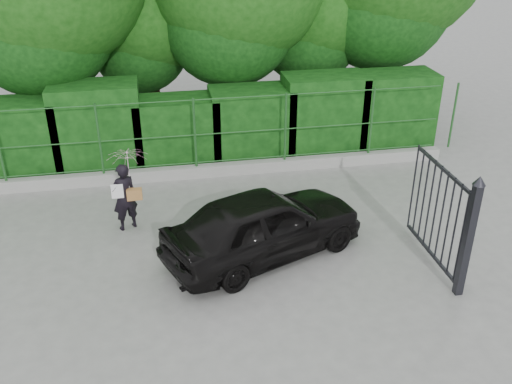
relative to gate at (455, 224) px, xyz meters
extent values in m
plane|color=gray|center=(-4.60, 0.72, -1.19)|extent=(80.00, 80.00, 0.00)
cube|color=#9E9E99|center=(-4.60, 5.22, -1.04)|extent=(14.00, 0.25, 0.30)
cylinder|color=#215422|center=(-6.50, 5.22, 0.01)|extent=(0.06, 0.06, 1.80)
cylinder|color=#215422|center=(-4.20, 5.22, 0.01)|extent=(0.06, 0.06, 1.80)
cylinder|color=#215422|center=(-1.90, 5.22, 0.01)|extent=(0.06, 0.06, 1.80)
cylinder|color=#215422|center=(0.40, 5.22, 0.01)|extent=(0.06, 0.06, 1.80)
cylinder|color=#215422|center=(2.70, 5.22, 0.01)|extent=(0.06, 0.06, 1.80)
cylinder|color=#215422|center=(-4.60, 5.22, -0.79)|extent=(13.60, 0.03, 0.03)
cylinder|color=#215422|center=(-4.60, 5.22, -0.04)|extent=(13.60, 0.03, 0.03)
cylinder|color=#215422|center=(-4.60, 5.22, 0.86)|extent=(13.60, 0.03, 0.03)
cube|color=black|center=(-8.60, 6.22, -0.21)|extent=(2.20, 1.20, 1.95)
cube|color=black|center=(-6.60, 6.22, -0.04)|extent=(2.20, 1.20, 2.29)
cube|color=black|center=(-4.60, 6.22, -0.29)|extent=(2.20, 1.20, 1.80)
cube|color=black|center=(-2.60, 6.22, -0.21)|extent=(2.20, 1.20, 1.95)
cube|color=black|center=(-0.60, 6.22, -0.09)|extent=(2.20, 1.20, 2.20)
cube|color=black|center=(1.40, 6.22, -0.11)|extent=(2.20, 1.20, 2.16)
cylinder|color=black|center=(-7.60, 7.92, 1.06)|extent=(0.36, 0.36, 4.50)
cylinder|color=black|center=(-5.10, 9.22, 0.44)|extent=(0.36, 0.36, 3.25)
sphere|color=#14470F|center=(-5.10, 9.22, 2.39)|extent=(3.90, 3.90, 3.90)
cylinder|color=black|center=(-2.60, 8.22, 0.94)|extent=(0.36, 0.36, 4.25)
cylinder|color=black|center=(-0.10, 8.92, 0.56)|extent=(0.36, 0.36, 3.50)
cylinder|color=black|center=(1.90, 8.52, 1.19)|extent=(0.36, 0.36, 4.75)
cube|color=black|center=(0.00, -0.48, -0.09)|extent=(0.14, 0.14, 2.20)
cone|color=black|center=(0.00, -0.48, 1.09)|extent=(0.22, 0.22, 0.16)
cube|color=black|center=(0.00, 0.67, -1.04)|extent=(0.05, 2.00, 0.06)
cube|color=black|center=(0.00, 0.67, 0.76)|extent=(0.05, 2.00, 0.06)
cylinder|color=black|center=(0.00, -0.28, -0.14)|extent=(0.04, 0.04, 1.90)
cylinder|color=black|center=(0.00, -0.03, -0.14)|extent=(0.04, 0.04, 1.90)
cylinder|color=black|center=(0.00, 0.22, -0.14)|extent=(0.04, 0.04, 1.90)
cylinder|color=black|center=(0.00, 0.47, -0.14)|extent=(0.04, 0.04, 1.90)
cylinder|color=black|center=(0.00, 0.72, -0.14)|extent=(0.04, 0.04, 1.90)
cylinder|color=black|center=(0.00, 0.97, -0.14)|extent=(0.04, 0.04, 1.90)
cylinder|color=black|center=(0.00, 1.22, -0.14)|extent=(0.04, 0.04, 1.90)
cylinder|color=black|center=(0.00, 1.47, -0.14)|extent=(0.04, 0.04, 1.90)
cylinder|color=black|center=(0.00, 1.72, -0.14)|extent=(0.04, 0.04, 1.90)
imported|color=black|center=(-5.91, 2.96, -0.43)|extent=(0.65, 0.56, 1.51)
imported|color=#FFBDE2|center=(-5.76, 3.01, 0.22)|extent=(0.84, 0.86, 0.77)
cube|color=#A46F39|center=(-5.69, 2.88, -0.34)|extent=(0.32, 0.15, 0.24)
cube|color=white|center=(-6.03, 2.84, -0.22)|extent=(0.25, 0.02, 0.32)
imported|color=black|center=(-3.21, 1.42, -0.49)|extent=(4.42, 3.10, 1.40)
camera|label=1|loc=(-5.11, -8.00, 5.21)|focal=40.00mm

